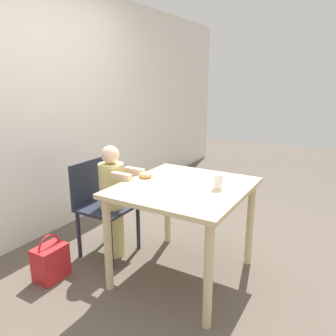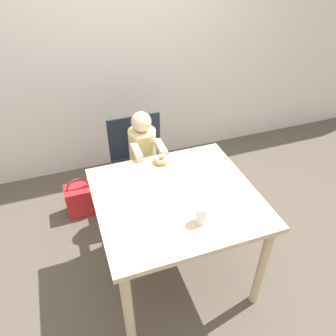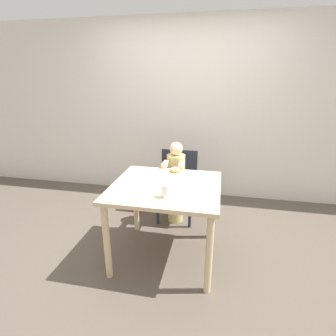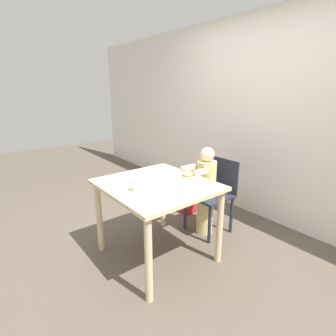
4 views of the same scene
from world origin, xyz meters
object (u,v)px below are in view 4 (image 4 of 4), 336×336
at_px(child_figure, 206,191).
at_px(cup, 137,185).
at_px(handbag, 186,201).
at_px(donut, 188,174).
at_px(chair, 213,193).

distance_m(child_figure, cup, 1.00).
relative_size(child_figure, handbag, 2.67).
bearing_deg(handbag, donut, -41.51).
bearing_deg(handbag, chair, -8.58).
bearing_deg(chair, child_figure, -90.00).
bearing_deg(child_figure, chair, 90.00).
relative_size(child_figure, cup, 9.35).
bearing_deg(cup, handbag, 118.71).
xyz_separation_m(chair, handbag, (-0.55, 0.08, -0.32)).
distance_m(chair, handbag, 0.64).
relative_size(chair, handbag, 2.24).
xyz_separation_m(donut, cup, (0.03, -0.62, 0.03)).
distance_m(handbag, cup, 1.48).
height_order(child_figure, handbag, child_figure).
bearing_deg(chair, handbag, 171.42).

